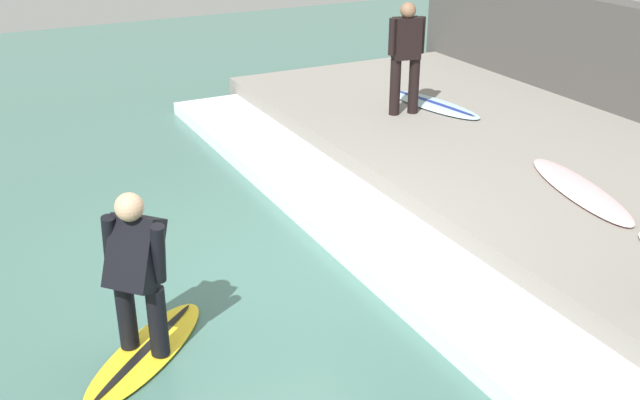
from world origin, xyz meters
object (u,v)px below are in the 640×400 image
object	(u,v)px
surfboard_riding	(146,352)
surfboard_waiting_near	(433,104)
surfer_waiting_near	(406,52)
surfer_riding	(136,267)
surfboard_spare	(580,190)

from	to	relation	value
surfboard_riding	surfboard_waiting_near	distance (m)	6.76
surfer_waiting_near	surfer_riding	bearing A→B (deg)	-143.77
surfboard_riding	surfer_riding	distance (m)	0.84
surfer_riding	surfer_waiting_near	bearing A→B (deg)	36.23
surfboard_spare	surfer_riding	bearing A→B (deg)	-177.50
surfboard_riding	surfer_riding	xyz separation A→B (m)	(0.00, -0.00, 0.84)
surfer_riding	surfboard_spare	distance (m)	5.18
surfer_waiting_near	surfboard_waiting_near	bearing A→B (deg)	9.36
surfboard_waiting_near	surfer_riding	bearing A→B (deg)	-146.20
surfer_riding	surfboard_waiting_near	xyz separation A→B (m)	(5.61, 3.76, -0.43)
surfboard_waiting_near	surfboard_spare	distance (m)	3.56
surfer_riding	surfer_waiting_near	xyz separation A→B (m)	(4.98, 3.65, 0.47)
surfer_riding	surfer_waiting_near	distance (m)	6.20
surfboard_waiting_near	surfboard_spare	bearing A→B (deg)	-97.23
surfboard_riding	surfboard_waiting_near	world-z (taller)	surfboard_waiting_near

